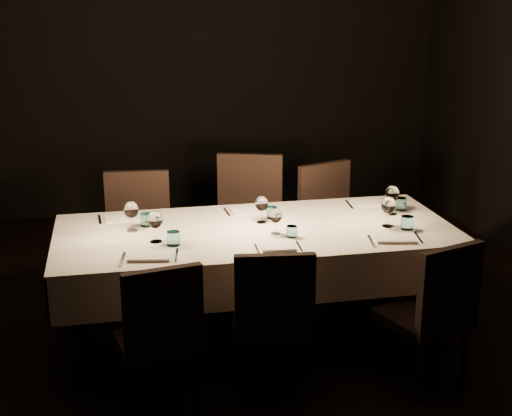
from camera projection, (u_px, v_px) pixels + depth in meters
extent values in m
cube|color=black|center=(256.00, 338.00, 4.75)|extent=(5.00, 6.00, 0.01)
cube|color=black|center=(195.00, 65.00, 7.12)|extent=(5.00, 0.01, 3.00)
cube|color=black|center=(256.00, 234.00, 4.53)|extent=(2.40, 1.00, 0.04)
cylinder|color=black|center=(78.00, 333.00, 4.03)|extent=(0.07, 0.07, 0.71)
cylinder|color=black|center=(82.00, 277.00, 4.82)|extent=(0.07, 0.07, 0.71)
cylinder|color=black|center=(444.00, 300.00, 4.47)|extent=(0.07, 0.07, 0.71)
cylinder|color=black|center=(393.00, 253.00, 5.25)|extent=(0.07, 0.07, 0.71)
cube|color=beige|center=(256.00, 230.00, 4.53)|extent=(2.52, 1.12, 0.01)
cube|color=beige|center=(240.00, 225.00, 5.09)|extent=(2.52, 0.01, 0.28)
cube|color=beige|center=(276.00, 284.00, 4.05)|extent=(2.52, 0.01, 0.28)
cube|color=beige|center=(438.00, 238.00, 4.81)|extent=(0.01, 1.12, 0.28)
cube|color=beige|center=(54.00, 266.00, 4.32)|extent=(0.01, 1.12, 0.28)
cylinder|color=black|center=(178.00, 355.00, 4.14)|extent=(0.04, 0.04, 0.36)
cylinder|color=black|center=(196.00, 383.00, 3.84)|extent=(0.04, 0.04, 0.36)
cylinder|color=black|center=(121.00, 366.00, 4.02)|extent=(0.04, 0.04, 0.36)
cylinder|color=black|center=(135.00, 396.00, 3.72)|extent=(0.04, 0.04, 0.36)
cube|color=black|center=(156.00, 340.00, 3.87)|extent=(0.49, 0.49, 0.05)
cube|color=black|center=(163.00, 310.00, 3.64)|extent=(0.42, 0.13, 0.45)
cube|color=beige|center=(150.00, 256.00, 4.03)|extent=(0.26, 0.19, 0.02)
cube|color=silver|center=(122.00, 259.00, 4.00)|extent=(0.05, 0.22, 0.01)
cube|color=silver|center=(177.00, 255.00, 4.06)|extent=(0.05, 0.22, 0.01)
cylinder|color=#B4E8F2|center=(173.00, 238.00, 4.22)|extent=(0.08, 0.08, 0.08)
cylinder|color=white|center=(156.00, 241.00, 4.29)|extent=(0.07, 0.07, 0.00)
cylinder|color=white|center=(156.00, 234.00, 4.27)|extent=(0.01, 0.01, 0.09)
ellipsoid|color=white|center=(155.00, 219.00, 4.25)|extent=(0.10, 0.10, 0.11)
cylinder|color=black|center=(297.00, 344.00, 4.26)|extent=(0.04, 0.04, 0.37)
cylinder|color=black|center=(305.00, 373.00, 3.93)|extent=(0.04, 0.04, 0.37)
cylinder|color=black|center=(238.00, 346.00, 4.23)|extent=(0.04, 0.04, 0.37)
cylinder|color=black|center=(242.00, 376.00, 3.90)|extent=(0.04, 0.04, 0.37)
cube|color=black|center=(271.00, 325.00, 4.02)|extent=(0.48, 0.48, 0.06)
cube|color=black|center=(275.00, 296.00, 3.77)|extent=(0.43, 0.10, 0.47)
cube|color=beige|center=(278.00, 247.00, 4.18)|extent=(0.21, 0.14, 0.01)
cube|color=silver|center=(257.00, 249.00, 4.15)|extent=(0.02, 0.18, 0.01)
cube|color=silver|center=(299.00, 246.00, 4.20)|extent=(0.02, 0.18, 0.01)
cylinder|color=#B4E8F2|center=(292.00, 232.00, 4.36)|extent=(0.07, 0.07, 0.07)
cylinder|color=white|center=(276.00, 233.00, 4.43)|extent=(0.06, 0.06, 0.00)
cylinder|color=white|center=(276.00, 227.00, 4.42)|extent=(0.01, 0.01, 0.08)
ellipsoid|color=white|center=(276.00, 216.00, 4.40)|extent=(0.08, 0.08, 0.09)
cylinder|color=black|center=(422.00, 333.00, 4.40)|extent=(0.04, 0.04, 0.37)
cylinder|color=black|center=(464.00, 357.00, 4.10)|extent=(0.04, 0.04, 0.37)
cylinder|color=black|center=(378.00, 346.00, 4.23)|extent=(0.04, 0.04, 0.37)
cylinder|color=black|center=(418.00, 373.00, 3.94)|extent=(0.04, 0.04, 0.37)
cube|color=black|center=(423.00, 318.00, 4.10)|extent=(0.54, 0.54, 0.06)
cube|color=black|center=(450.00, 287.00, 3.87)|extent=(0.42, 0.18, 0.47)
cube|color=beige|center=(395.00, 239.00, 4.32)|extent=(0.27, 0.20, 0.02)
cube|color=silver|center=(371.00, 241.00, 4.29)|extent=(0.06, 0.22, 0.01)
cube|color=silver|center=(418.00, 238.00, 4.35)|extent=(0.05, 0.22, 0.01)
cylinder|color=#B4E8F2|center=(407.00, 223.00, 4.51)|extent=(0.08, 0.08, 0.08)
cylinder|color=white|center=(387.00, 226.00, 4.57)|extent=(0.07, 0.07, 0.00)
cylinder|color=white|center=(388.00, 219.00, 4.56)|extent=(0.01, 0.01, 0.09)
ellipsoid|color=white|center=(389.00, 205.00, 4.53)|extent=(0.10, 0.10, 0.11)
cylinder|color=black|center=(111.00, 292.00, 4.95)|extent=(0.04, 0.04, 0.40)
cylinder|color=black|center=(115.00, 272.00, 5.32)|extent=(0.04, 0.04, 0.40)
cylinder|color=black|center=(166.00, 290.00, 5.00)|extent=(0.04, 0.04, 0.40)
cylinder|color=black|center=(167.00, 269.00, 5.36)|extent=(0.04, 0.04, 0.40)
cube|color=black|center=(138.00, 250.00, 5.09)|extent=(0.50, 0.50, 0.06)
cube|color=black|center=(138.00, 204.00, 5.20)|extent=(0.47, 0.09, 0.51)
cube|color=beige|center=(123.00, 218.00, 4.72)|extent=(0.24, 0.16, 0.02)
cube|color=silver|center=(100.00, 220.00, 4.69)|extent=(0.03, 0.21, 0.01)
cube|color=silver|center=(145.00, 217.00, 4.75)|extent=(0.02, 0.21, 0.01)
cylinder|color=#B4E8F2|center=(146.00, 220.00, 4.57)|extent=(0.08, 0.08, 0.08)
cylinder|color=white|center=(132.00, 230.00, 4.49)|extent=(0.07, 0.07, 0.00)
cylinder|color=white|center=(132.00, 223.00, 4.47)|extent=(0.01, 0.01, 0.09)
ellipsoid|color=white|center=(131.00, 210.00, 4.45)|extent=(0.09, 0.09, 0.11)
cylinder|color=black|center=(215.00, 275.00, 5.22)|extent=(0.04, 0.04, 0.43)
cylinder|color=black|center=(224.00, 255.00, 5.62)|extent=(0.04, 0.04, 0.43)
cylinder|color=black|center=(271.00, 278.00, 5.17)|extent=(0.04, 0.04, 0.43)
cylinder|color=black|center=(276.00, 257.00, 5.57)|extent=(0.04, 0.04, 0.43)
cube|color=black|center=(246.00, 235.00, 5.32)|extent=(0.63, 0.63, 0.06)
cube|color=black|center=(250.00, 188.00, 5.44)|extent=(0.49, 0.20, 0.54)
cube|color=beige|center=(247.00, 210.00, 4.88)|extent=(0.22, 0.15, 0.02)
cube|color=silver|center=(227.00, 212.00, 4.85)|extent=(0.02, 0.20, 0.01)
cube|color=silver|center=(266.00, 210.00, 4.91)|extent=(0.02, 0.20, 0.01)
cylinder|color=#B4E8F2|center=(272.00, 212.00, 4.73)|extent=(0.07, 0.07, 0.08)
cylinder|color=white|center=(262.00, 222.00, 4.65)|extent=(0.07, 0.07, 0.00)
cylinder|color=white|center=(262.00, 216.00, 4.63)|extent=(0.01, 0.01, 0.08)
ellipsoid|color=white|center=(262.00, 204.00, 4.61)|extent=(0.09, 0.09, 0.10)
cylinder|color=black|center=(333.00, 278.00, 5.21)|extent=(0.04, 0.04, 0.40)
cylinder|color=black|center=(303.00, 262.00, 5.52)|extent=(0.04, 0.04, 0.40)
cylinder|color=black|center=(373.00, 268.00, 5.40)|extent=(0.04, 0.04, 0.40)
cylinder|color=black|center=(342.00, 253.00, 5.71)|extent=(0.04, 0.04, 0.40)
cube|color=black|center=(339.00, 236.00, 5.39)|extent=(0.59, 0.59, 0.06)
cube|color=black|center=(324.00, 195.00, 5.47)|extent=(0.45, 0.20, 0.50)
cube|color=beige|center=(370.00, 203.00, 5.05)|extent=(0.25, 0.17, 0.02)
cube|color=silver|center=(349.00, 205.00, 5.02)|extent=(0.04, 0.22, 0.01)
cube|color=silver|center=(390.00, 202.00, 5.08)|extent=(0.03, 0.22, 0.01)
cylinder|color=#B4E8F2|center=(400.00, 204.00, 4.90)|extent=(0.08, 0.08, 0.09)
cylinder|color=white|center=(391.00, 214.00, 4.82)|extent=(0.07, 0.07, 0.00)
cylinder|color=white|center=(391.00, 207.00, 4.81)|extent=(0.01, 0.01, 0.09)
ellipsoid|color=white|center=(392.00, 194.00, 4.78)|extent=(0.10, 0.10, 0.11)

